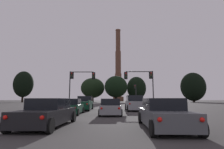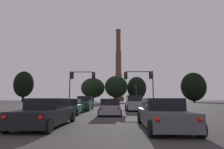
{
  "view_description": "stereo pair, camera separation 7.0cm",
  "coord_description": "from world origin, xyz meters",
  "px_view_note": "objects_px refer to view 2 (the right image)",
  "views": [
    {
      "loc": [
        0.47,
        -1.56,
        1.37
      ],
      "look_at": [
        0.23,
        30.45,
        5.94
      ],
      "focal_mm": 28.0,
      "sensor_mm": 36.0,
      "label": 1
    },
    {
      "loc": [
        0.54,
        -1.56,
        1.37
      ],
      "look_at": [
        0.23,
        30.45,
        5.94
      ],
      "focal_mm": 28.0,
      "sensor_mm": 36.0,
      "label": 2
    }
  ],
  "objects_px": {
    "traffic_light_overhead_right": "(143,80)",
    "sedan_left_lane_third": "(47,113)",
    "suv_right_lane_front": "(134,103)",
    "hatchback_left_lane_second": "(71,107)",
    "sedan_right_lane_third": "(162,114)",
    "smokestack": "(118,72)",
    "traffic_light_overhead_left": "(78,80)",
    "traffic_light_far_right": "(136,91)",
    "hatchback_center_lane_second": "(110,107)",
    "pickup_truck_left_lane_front": "(83,104)"
  },
  "relations": [
    {
      "from": "suv_right_lane_front",
      "to": "hatchback_left_lane_second",
      "type": "height_order",
      "value": "suv_right_lane_front"
    },
    {
      "from": "hatchback_center_lane_second",
      "to": "sedan_left_lane_third",
      "type": "xyz_separation_m",
      "value": [
        -3.17,
        -6.39,
        0.0
      ]
    },
    {
      "from": "sedan_right_lane_third",
      "to": "sedan_left_lane_third",
      "type": "bearing_deg",
      "value": 175.15
    },
    {
      "from": "traffic_light_overhead_right",
      "to": "traffic_light_overhead_left",
      "type": "xyz_separation_m",
      "value": [
        -11.12,
        1.12,
        0.08
      ]
    },
    {
      "from": "hatchback_center_lane_second",
      "to": "hatchback_left_lane_second",
      "type": "relative_size",
      "value": 0.99
    },
    {
      "from": "sedan_right_lane_third",
      "to": "sedan_left_lane_third",
      "type": "height_order",
      "value": "same"
    },
    {
      "from": "suv_right_lane_front",
      "to": "smokestack",
      "type": "xyz_separation_m",
      "value": [
        1.19,
        109.83,
        20.98
      ]
    },
    {
      "from": "pickup_truck_left_lane_front",
      "to": "sedan_left_lane_third",
      "type": "relative_size",
      "value": 1.17
    },
    {
      "from": "traffic_light_overhead_left",
      "to": "smokestack",
      "type": "relative_size",
      "value": 0.11
    },
    {
      "from": "sedan_left_lane_third",
      "to": "smokestack",
      "type": "bearing_deg",
      "value": 88.04
    },
    {
      "from": "suv_right_lane_front",
      "to": "sedan_left_lane_third",
      "type": "relative_size",
      "value": 1.04
    },
    {
      "from": "traffic_light_far_right",
      "to": "hatchback_left_lane_second",
      "type": "bearing_deg",
      "value": -106.92
    },
    {
      "from": "traffic_light_overhead_left",
      "to": "traffic_light_far_right",
      "type": "xyz_separation_m",
      "value": [
        12.46,
        20.07,
        -0.98
      ]
    },
    {
      "from": "traffic_light_overhead_left",
      "to": "pickup_truck_left_lane_front",
      "type": "bearing_deg",
      "value": -72.31
    },
    {
      "from": "traffic_light_overhead_left",
      "to": "hatchback_center_lane_second",
      "type": "bearing_deg",
      "value": -67.83
    },
    {
      "from": "sedan_right_lane_third",
      "to": "traffic_light_overhead_left",
      "type": "relative_size",
      "value": 0.77
    },
    {
      "from": "sedan_left_lane_third",
      "to": "traffic_light_far_right",
      "type": "bearing_deg",
      "value": 77.96
    },
    {
      "from": "traffic_light_overhead_right",
      "to": "sedan_left_lane_third",
      "type": "bearing_deg",
      "value": -113.19
    },
    {
      "from": "traffic_light_overhead_left",
      "to": "traffic_light_far_right",
      "type": "height_order",
      "value": "traffic_light_overhead_left"
    },
    {
      "from": "smokestack",
      "to": "suv_right_lane_front",
      "type": "bearing_deg",
      "value": -90.62
    },
    {
      "from": "sedan_left_lane_third",
      "to": "traffic_light_overhead_left",
      "type": "bearing_deg",
      "value": 98.8
    },
    {
      "from": "traffic_light_overhead_right",
      "to": "smokestack",
      "type": "height_order",
      "value": "smokestack"
    },
    {
      "from": "smokestack",
      "to": "hatchback_left_lane_second",
      "type": "bearing_deg",
      "value": -93.82
    },
    {
      "from": "sedan_right_lane_third",
      "to": "traffic_light_far_right",
      "type": "height_order",
      "value": "traffic_light_far_right"
    },
    {
      "from": "traffic_light_overhead_left",
      "to": "traffic_light_far_right",
      "type": "distance_m",
      "value": 23.64
    },
    {
      "from": "hatchback_left_lane_second",
      "to": "traffic_light_overhead_right",
      "type": "xyz_separation_m",
      "value": [
        8.91,
        12.48,
        3.97
      ]
    },
    {
      "from": "sedan_right_lane_third",
      "to": "traffic_light_overhead_left",
      "type": "height_order",
      "value": "traffic_light_overhead_left"
    },
    {
      "from": "pickup_truck_left_lane_front",
      "to": "suv_right_lane_front",
      "type": "relative_size",
      "value": 1.13
    },
    {
      "from": "sedan_left_lane_third",
      "to": "traffic_light_overhead_right",
      "type": "relative_size",
      "value": 0.78
    },
    {
      "from": "sedan_right_lane_third",
      "to": "traffic_light_overhead_right",
      "type": "xyz_separation_m",
      "value": [
        2.62,
        20.36,
        3.96
      ]
    },
    {
      "from": "suv_right_lane_front",
      "to": "traffic_light_overhead_left",
      "type": "bearing_deg",
      "value": 137.05
    },
    {
      "from": "traffic_light_overhead_left",
      "to": "hatchback_left_lane_second",
      "type": "bearing_deg",
      "value": -80.75
    },
    {
      "from": "suv_right_lane_front",
      "to": "traffic_light_far_right",
      "type": "xyz_separation_m",
      "value": [
        3.75,
        28.29,
        2.84
      ]
    },
    {
      "from": "sedan_left_lane_third",
      "to": "hatchback_left_lane_second",
      "type": "xyz_separation_m",
      "value": [
        -0.48,
        7.19,
        -0.0
      ]
    },
    {
      "from": "sedan_right_lane_third",
      "to": "traffic_light_far_right",
      "type": "xyz_separation_m",
      "value": [
        3.96,
        41.55,
        3.07
      ]
    },
    {
      "from": "hatchback_center_lane_second",
      "to": "traffic_light_overhead_left",
      "type": "distance_m",
      "value": 16.07
    },
    {
      "from": "sedan_right_lane_third",
      "to": "smokestack",
      "type": "bearing_deg",
      "value": 91.26
    },
    {
      "from": "sedan_left_lane_third",
      "to": "hatchback_left_lane_second",
      "type": "relative_size",
      "value": 1.14
    },
    {
      "from": "sedan_left_lane_third",
      "to": "smokestack",
      "type": "xyz_separation_m",
      "value": [
        7.2,
        122.4,
        21.21
      ]
    },
    {
      "from": "suv_right_lane_front",
      "to": "hatchback_left_lane_second",
      "type": "xyz_separation_m",
      "value": [
        -6.49,
        -5.39,
        -0.23
      ]
    },
    {
      "from": "hatchback_left_lane_second",
      "to": "traffic_light_overhead_left",
      "type": "height_order",
      "value": "traffic_light_overhead_left"
    },
    {
      "from": "traffic_light_far_right",
      "to": "suv_right_lane_front",
      "type": "bearing_deg",
      "value": -97.56
    },
    {
      "from": "pickup_truck_left_lane_front",
      "to": "traffic_light_overhead_left",
      "type": "xyz_separation_m",
      "value": [
        -2.23,
        6.98,
        3.91
      ]
    },
    {
      "from": "hatchback_left_lane_second",
      "to": "pickup_truck_left_lane_front",
      "type": "bearing_deg",
      "value": 87.96
    },
    {
      "from": "sedan_left_lane_third",
      "to": "traffic_light_overhead_left",
      "type": "relative_size",
      "value": 0.76
    },
    {
      "from": "sedan_right_lane_third",
      "to": "traffic_light_overhead_left",
      "type": "distance_m",
      "value": 23.45
    },
    {
      "from": "hatchback_center_lane_second",
      "to": "smokestack",
      "type": "xyz_separation_m",
      "value": [
        4.03,
        116.02,
        21.22
      ]
    },
    {
      "from": "pickup_truck_left_lane_front",
      "to": "sedan_left_lane_third",
      "type": "bearing_deg",
      "value": -89.4
    },
    {
      "from": "traffic_light_overhead_right",
      "to": "smokestack",
      "type": "xyz_separation_m",
      "value": [
        -1.22,
        102.74,
        17.25
      ]
    },
    {
      "from": "hatchback_center_lane_second",
      "to": "hatchback_left_lane_second",
      "type": "xyz_separation_m",
      "value": [
        -3.65,
        0.8,
        0.0
      ]
    }
  ]
}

